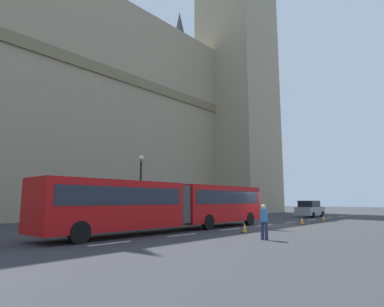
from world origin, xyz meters
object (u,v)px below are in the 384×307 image
object	(u,v)px
traffic_cone_east	(323,218)
street_lamp	(141,185)
traffic_cone_middle	(302,221)
sedan_lead	(310,209)
pedestrian_near_cones	(264,221)
articulated_bus	(173,203)
traffic_cone_west	(245,228)

from	to	relation	value
traffic_cone_east	street_lamp	xyz separation A→B (m)	(-14.93, 8.04, 2.77)
traffic_cone_middle	street_lamp	bearing A→B (deg)	139.02
sedan_lead	traffic_cone_east	distance (m)	7.27
street_lamp	pedestrian_near_cones	world-z (taller)	street_lamp
traffic_cone_middle	street_lamp	size ratio (longest dim) A/B	0.11
articulated_bus	traffic_cone_east	distance (m)	16.44
traffic_cone_middle	traffic_cone_east	size ratio (longest dim) A/B	1.00
traffic_cone_west	street_lamp	xyz separation A→B (m)	(-1.00, 8.40, 2.77)
articulated_bus	traffic_cone_middle	xyz separation A→B (m)	(10.58, -3.77, -1.46)
street_lamp	pedestrian_near_cones	size ratio (longest dim) A/B	3.12
sedan_lead	traffic_cone_east	xyz separation A→B (m)	(-6.25, -3.66, -0.63)
sedan_lead	pedestrian_near_cones	distance (m)	23.43
articulated_bus	sedan_lead	xyz separation A→B (m)	(22.23, 0.13, -0.83)
street_lamp	sedan_lead	bearing A→B (deg)	-11.67
pedestrian_near_cones	traffic_cone_west	bearing A→B (deg)	48.10
traffic_cone_west	sedan_lead	bearing A→B (deg)	11.28
articulated_bus	traffic_cone_middle	world-z (taller)	articulated_bus
articulated_bus	pedestrian_near_cones	size ratio (longest dim) A/B	10.09
sedan_lead	traffic_cone_west	xyz separation A→B (m)	(-20.18, -4.02, -0.63)
sedan_lead	pedestrian_near_cones	world-z (taller)	sedan_lead
traffic_cone_east	pedestrian_near_cones	bearing A→B (deg)	-169.79
traffic_cone_west	traffic_cone_east	world-z (taller)	same
traffic_cone_west	traffic_cone_middle	size ratio (longest dim) A/B	1.00
street_lamp	pedestrian_near_cones	bearing A→B (deg)	-96.78
traffic_cone_east	sedan_lead	bearing A→B (deg)	30.39
traffic_cone_middle	articulated_bus	bearing A→B (deg)	160.38
articulated_bus	traffic_cone_middle	bearing A→B (deg)	-19.62
street_lamp	pedestrian_near_cones	distance (m)	11.24
traffic_cone_west	street_lamp	distance (m)	8.90
sedan_lead	traffic_cone_middle	distance (m)	12.30
traffic_cone_west	traffic_cone_east	bearing A→B (deg)	1.48
sedan_lead	traffic_cone_middle	xyz separation A→B (m)	(-11.65, -3.91, -0.63)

